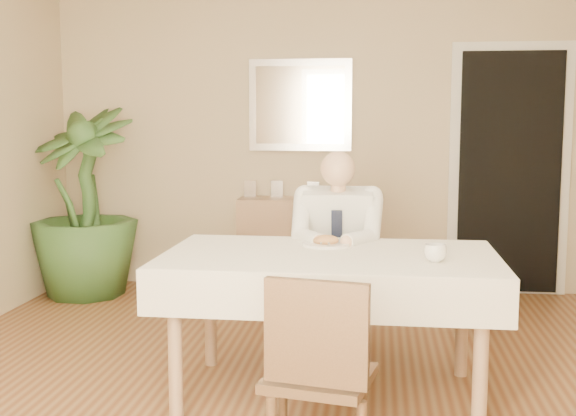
# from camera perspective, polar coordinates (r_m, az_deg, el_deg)

# --- Properties ---
(room) EXTENTS (5.00, 5.02, 2.60)m
(room) POSITION_cam_1_polar(r_m,az_deg,el_deg) (3.60, -0.69, 4.84)
(room) COLOR brown
(room) RESTS_ON ground
(window) EXTENTS (1.34, 0.04, 1.44)m
(window) POSITION_cam_1_polar(r_m,az_deg,el_deg) (1.20, -17.10, 7.12)
(window) COLOR silver
(window) RESTS_ON room
(doorway) EXTENTS (0.96, 0.07, 2.10)m
(doorway) POSITION_cam_1_polar(r_m,az_deg,el_deg) (6.14, 17.07, 2.67)
(doorway) COLOR silver
(doorway) RESTS_ON ground
(mirror) EXTENTS (0.86, 0.04, 0.76)m
(mirror) POSITION_cam_1_polar(r_m,az_deg,el_deg) (6.07, 0.96, 8.13)
(mirror) COLOR silver
(mirror) RESTS_ON room
(dining_table) EXTENTS (1.72, 1.02, 0.75)m
(dining_table) POSITION_cam_1_polar(r_m,az_deg,el_deg) (3.73, 3.32, -4.87)
(dining_table) COLOR #8B6647
(dining_table) RESTS_ON ground
(chair_far) EXTENTS (0.45, 0.45, 0.88)m
(chair_far) POSITION_cam_1_polar(r_m,az_deg,el_deg) (4.63, 4.03, -4.71)
(chair_far) COLOR #3E2A18
(chair_far) RESTS_ON ground
(chair_near) EXTENTS (0.47, 0.48, 0.85)m
(chair_near) POSITION_cam_1_polar(r_m,az_deg,el_deg) (2.88, 2.41, -12.55)
(chair_near) COLOR #3E2A18
(chair_near) RESTS_ON ground
(seated_man) EXTENTS (0.48, 0.72, 1.24)m
(seated_man) POSITION_cam_1_polar(r_m,az_deg,el_deg) (4.31, 3.85, -2.94)
(seated_man) COLOR white
(seated_man) RESTS_ON ground
(plate) EXTENTS (0.26, 0.26, 0.02)m
(plate) POSITION_cam_1_polar(r_m,az_deg,el_deg) (3.94, 3.00, -2.87)
(plate) COLOR white
(plate) RESTS_ON dining_table
(food) EXTENTS (0.14, 0.14, 0.06)m
(food) POSITION_cam_1_polar(r_m,az_deg,el_deg) (3.93, 3.01, -2.55)
(food) COLOR brown
(food) RESTS_ON dining_table
(knife) EXTENTS (0.01, 0.13, 0.01)m
(knife) POSITION_cam_1_polar(r_m,az_deg,el_deg) (3.87, 3.53, -2.78)
(knife) COLOR silver
(knife) RESTS_ON dining_table
(fork) EXTENTS (0.01, 0.13, 0.01)m
(fork) POSITION_cam_1_polar(r_m,az_deg,el_deg) (3.88, 2.35, -2.76)
(fork) COLOR silver
(fork) RESTS_ON dining_table
(coffee_mug) EXTENTS (0.14, 0.14, 0.09)m
(coffee_mug) POSITION_cam_1_polar(r_m,az_deg,el_deg) (3.56, 11.55, -3.50)
(coffee_mug) COLOR white
(coffee_mug) RESTS_ON dining_table
(sideboard) EXTENTS (0.98, 0.35, 0.78)m
(sideboard) POSITION_cam_1_polar(r_m,az_deg,el_deg) (6.02, 0.78, -2.95)
(sideboard) COLOR #8B6647
(sideboard) RESTS_ON ground
(photo_frame_left) EXTENTS (0.10, 0.02, 0.14)m
(photo_frame_left) POSITION_cam_1_polar(r_m,az_deg,el_deg) (6.07, -3.00, 1.53)
(photo_frame_left) COLOR silver
(photo_frame_left) RESTS_ON sideboard
(photo_frame_center) EXTENTS (0.10, 0.02, 0.14)m
(photo_frame_center) POSITION_cam_1_polar(r_m,az_deg,el_deg) (6.04, -0.87, 1.51)
(photo_frame_center) COLOR silver
(photo_frame_center) RESTS_ON sideboard
(photo_frame_right) EXTENTS (0.10, 0.02, 0.14)m
(photo_frame_right) POSITION_cam_1_polar(r_m,az_deg,el_deg) (5.94, 2.01, 1.42)
(photo_frame_right) COLOR silver
(photo_frame_right) RESTS_ON sideboard
(potted_palm) EXTENTS (1.10, 1.10, 1.53)m
(potted_palm) POSITION_cam_1_polar(r_m,az_deg,el_deg) (6.05, -15.87, 0.43)
(potted_palm) COLOR #315624
(potted_palm) RESTS_ON ground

